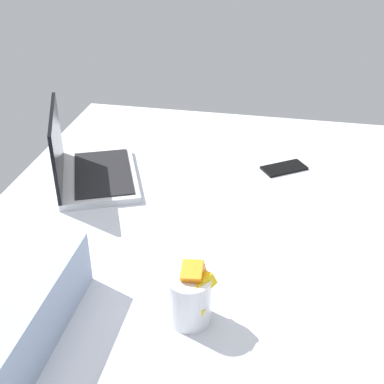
{
  "coord_description": "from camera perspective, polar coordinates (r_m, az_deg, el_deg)",
  "views": [
    {
      "loc": [
        -97.94,
        -10.09,
        96.39
      ],
      "look_at": [
        18.8,
        13.08,
        24.0
      ],
      "focal_mm": 47.62,
      "sensor_mm": 36.0,
      "label": 1
    }
  ],
  "objects": [
    {
      "name": "snack_cup",
      "position": [
        1.06,
        -0.16,
        -11.66
      ],
      "size": [
        9.15,
        10.14,
        14.39
      ],
      "color": "silver",
      "rests_on": "bed_mattress"
    },
    {
      "name": "cell_phone",
      "position": [
        1.66,
        10.27,
        2.66
      ],
      "size": [
        13.47,
        15.41,
        0.8
      ],
      "primitive_type": "cube",
      "rotation": [
        0.0,
        0.0,
        0.59
      ],
      "color": "black",
      "rests_on": "bed_mattress"
    },
    {
      "name": "laptop",
      "position": [
        1.58,
        -11.67,
        2.69
      ],
      "size": [
        39.28,
        33.85,
        23.0
      ],
      "rotation": [
        0.0,
        0.0,
        0.39
      ],
      "color": "#B7BABC",
      "rests_on": "bed_mattress"
    },
    {
      "name": "bed_mattress",
      "position": [
        1.32,
        4.06,
        -10.38
      ],
      "size": [
        180.0,
        140.0,
        18.0
      ],
      "primitive_type": "cube",
      "color": "#B7BCC6",
      "rests_on": "ground"
    }
  ]
}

